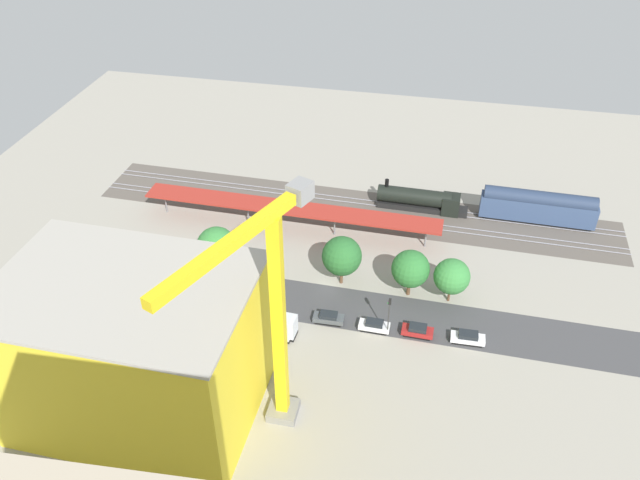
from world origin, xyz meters
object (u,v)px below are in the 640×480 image
parked_car_1 (418,331)px  street_tree_2 (342,256)px  locomotive (422,200)px  parked_car_2 (374,326)px  parked_car_0 (468,338)px  box_truck_2 (261,324)px  platform_canopy_near (290,208)px  box_truck_1 (263,322)px  box_truck_0 (161,310)px  street_tree_1 (217,246)px  street_tree_0 (411,269)px  street_tree_3 (452,276)px  parked_car_3 (329,318)px  construction_building (134,351)px  traffic_light (389,312)px  passenger_coach (538,206)px  tower_crane (270,312)px

parked_car_1 → street_tree_2: size_ratio=0.54×
locomotive → parked_car_2: bearing=83.0°
parked_car_0 → box_truck_2: bearing=8.3°
platform_canopy_near → parked_car_0: 38.08m
box_truck_1 → box_truck_0: bearing=2.5°
platform_canopy_near → box_truck_0: bearing=64.2°
box_truck_0 → street_tree_1: size_ratio=1.07×
street_tree_0 → street_tree_3: size_ratio=1.06×
parked_car_1 → parked_car_3: (12.86, -0.01, -0.04)m
parked_car_1 → street_tree_0: (2.15, -8.58, 4.18)m
parked_car_3 → box_truck_0: 24.28m
box_truck_0 → box_truck_2: size_ratio=0.92×
locomotive → street_tree_0: (0.05, 24.26, 2.99)m
construction_building → traffic_light: 34.29m
passenger_coach → tower_crane: bearing=56.8°
platform_canopy_near → passenger_coach: 43.42m
parked_car_2 → street_tree_0: street_tree_0 is taller
platform_canopy_near → parked_car_0: size_ratio=10.84×
box_truck_2 → street_tree_0: bearing=-147.0°
parked_car_3 → box_truck_0: box_truck_0 is taller
platform_canopy_near → tower_crane: size_ratio=1.67×
tower_crane → street_tree_0: 33.07m
parked_car_3 → box_truck_1: size_ratio=0.45×
box_truck_2 → street_tree_3: street_tree_3 is taller
parked_car_3 → construction_building: construction_building is taller
locomotive → traffic_light: size_ratio=2.45×
box_truck_0 → street_tree_0: bearing=-159.4°
tower_crane → street_tree_0: bearing=-116.4°
parked_car_0 → street_tree_0: (9.16, -8.53, 4.18)m
parked_car_0 → street_tree_3: bearing=-69.8°
platform_canopy_near → construction_building: 42.66m
parked_car_1 → street_tree_0: street_tree_0 is taller
box_truck_2 → box_truck_0: bearing=1.0°
box_truck_0 → parked_car_3: bearing=-169.5°
parked_car_3 → street_tree_0: 14.35m
box_truck_1 → traffic_light: size_ratio=1.50×
street_tree_0 → street_tree_3: (-6.11, 0.23, -0.24)m
locomotive → parked_car_1: 32.93m
passenger_coach → box_truck_2: (39.79, 36.98, -1.60)m
locomotive → street_tree_0: 24.45m
tower_crane → street_tree_3: tower_crane is taller
platform_canopy_near → passenger_coach: bearing=-165.4°
parked_car_1 → traffic_light: size_ratio=0.67×
construction_building → tower_crane: size_ratio=0.90×
parked_car_0 → traffic_light: size_ratio=0.72×
street_tree_1 → street_tree_3: bearing=-179.4°
parked_car_1 → street_tree_2: bearing=-35.8°
parked_car_3 → street_tree_3: 19.19m
parked_car_3 → box_truck_0: bearing=10.5°
box_truck_2 → street_tree_0: 23.58m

